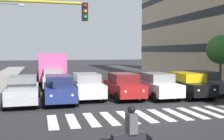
% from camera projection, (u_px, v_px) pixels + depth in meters
% --- Properties ---
extents(ground_plane, '(180.00, 180.00, 0.00)m').
position_uv_depth(ground_plane, '(153.00, 115.00, 13.90)').
color(ground_plane, '#262628').
extents(building_left_block_0, '(8.56, 24.56, 17.98)m').
position_uv_depth(building_left_block_0, '(206.00, 7.00, 35.83)').
color(building_left_block_0, beige).
rests_on(building_left_block_0, ground_plane).
extents(crosswalk_markings, '(10.35, 2.80, 0.01)m').
position_uv_depth(crosswalk_markings, '(153.00, 115.00, 13.89)').
color(crosswalk_markings, silver).
rests_on(crosswalk_markings, ground_plane).
extents(car_0, '(2.02, 4.44, 1.72)m').
position_uv_depth(car_0, '(203.00, 82.00, 20.92)').
color(car_0, '#474C51').
rests_on(car_0, ground_plane).
extents(car_1, '(2.02, 4.44, 1.72)m').
position_uv_depth(car_1, '(188.00, 85.00, 19.46)').
color(car_1, black).
rests_on(car_1, ground_plane).
extents(car_2, '(2.02, 4.44, 1.72)m').
position_uv_depth(car_2, '(158.00, 85.00, 19.10)').
color(car_2, silver).
rests_on(car_2, ground_plane).
extents(car_3, '(2.02, 4.44, 1.72)m').
position_uv_depth(car_3, '(124.00, 86.00, 18.89)').
color(car_3, maroon).
rests_on(car_3, ground_plane).
extents(car_4, '(2.02, 4.44, 1.72)m').
position_uv_depth(car_4, '(87.00, 86.00, 18.74)').
color(car_4, silver).
rests_on(car_4, ground_plane).
extents(car_5, '(2.02, 4.44, 1.72)m').
position_uv_depth(car_5, '(59.00, 89.00, 17.28)').
color(car_5, navy).
rests_on(car_5, ground_plane).
extents(car_6, '(2.02, 4.44, 1.72)m').
position_uv_depth(car_6, '(23.00, 90.00, 16.73)').
color(car_6, '#B2B7BC').
rests_on(car_6, ground_plane).
extents(car_row2_0, '(2.02, 4.44, 1.72)m').
position_uv_depth(car_row2_0, '(53.00, 78.00, 23.90)').
color(car_row2_0, silver).
rests_on(car_row2_0, ground_plane).
extents(bus_behind_traffic, '(2.78, 10.50, 3.00)m').
position_uv_depth(bus_behind_traffic, '(51.00, 64.00, 29.58)').
color(bus_behind_traffic, '#DB5193').
rests_on(bus_behind_traffic, ground_plane).
extents(motorcycle_with_rider, '(1.70, 0.39, 1.57)m').
position_uv_depth(motorcycle_with_rider, '(129.00, 135.00, 8.58)').
color(motorcycle_with_rider, black).
rests_on(motorcycle_with_rider, ground_plane).
extents(traffic_light_gantry, '(4.59, 0.36, 5.50)m').
position_uv_depth(traffic_light_gantry, '(11.00, 40.00, 11.23)').
color(traffic_light_gantry, '#AD991E').
rests_on(traffic_light_gantry, ground_plane).
extents(street_lamp_right, '(2.40, 0.28, 7.22)m').
position_uv_depth(street_lamp_right, '(1.00, 36.00, 23.02)').
color(street_lamp_right, '#4C6B56').
rests_on(street_lamp_right, sidewalk_right).
extents(street_tree_1, '(2.51, 2.51, 4.50)m').
position_uv_depth(street_tree_1, '(221.00, 50.00, 23.87)').
color(street_tree_1, '#513823').
rests_on(street_tree_1, sidewalk_left).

